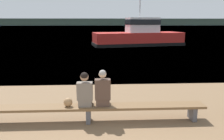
% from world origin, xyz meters
% --- Properties ---
extents(water_surface, '(240.00, 240.00, 0.00)m').
position_xyz_m(water_surface, '(0.00, 126.90, 0.00)').
color(water_surface, '#386084').
rests_on(water_surface, ground).
extents(far_shoreline, '(600.00, 12.00, 5.03)m').
position_xyz_m(far_shoreline, '(0.00, 171.55, 2.51)').
color(far_shoreline, '#384233').
rests_on(far_shoreline, ground).
extents(bench_main, '(6.57, 0.48, 0.47)m').
position_xyz_m(bench_main, '(-0.01, 3.21, 0.39)').
color(bench_main, brown).
rests_on(bench_main, ground).
extents(person_left, '(0.43, 0.39, 0.97)m').
position_xyz_m(person_left, '(-0.10, 3.21, 0.90)').
color(person_left, '#70665B').
rests_on(person_left, bench_main).
extents(person_right, '(0.43, 0.38, 1.03)m').
position_xyz_m(person_right, '(0.39, 3.21, 0.92)').
color(person_right, '#4C382D').
rests_on(person_right, bench_main).
extents(shopping_bag, '(0.24, 0.17, 0.25)m').
position_xyz_m(shopping_bag, '(-0.57, 3.19, 0.60)').
color(shopping_bag, '#9E754C').
rests_on(shopping_bag, bench_main).
extents(tugboat_red, '(11.09, 5.51, 5.33)m').
position_xyz_m(tugboat_red, '(4.84, 23.42, 1.02)').
color(tugboat_red, red).
rests_on(tugboat_red, water_surface).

